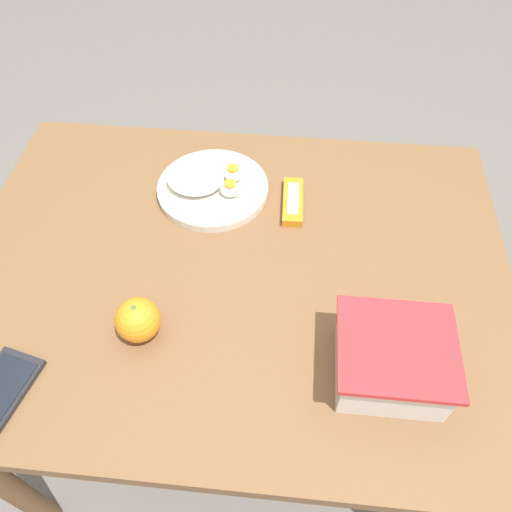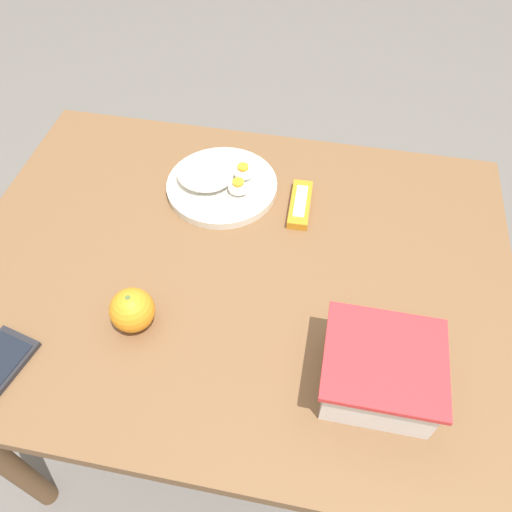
{
  "view_description": "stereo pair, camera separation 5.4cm",
  "coord_description": "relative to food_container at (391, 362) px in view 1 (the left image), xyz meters",
  "views": [
    {
      "loc": [
        -0.1,
        0.57,
        1.48
      ],
      "look_at": [
        -0.04,
        -0.0,
        0.76
      ],
      "focal_mm": 35.0,
      "sensor_mm": 36.0,
      "label": 1
    },
    {
      "loc": [
        -0.15,
        0.56,
        1.48
      ],
      "look_at": [
        -0.04,
        -0.0,
        0.76
      ],
      "focal_mm": 35.0,
      "sensor_mm": 36.0,
      "label": 2
    }
  ],
  "objects": [
    {
      "name": "food_container",
      "position": [
        0.0,
        0.0,
        0.0
      ],
      "size": [
        0.18,
        0.16,
        0.09
      ],
      "color": "white",
      "rests_on": "table"
    },
    {
      "name": "candy_bar",
      "position": [
        0.17,
        -0.37,
        -0.03
      ],
      "size": [
        0.05,
        0.13,
        0.02
      ],
      "color": "orange",
      "rests_on": "table"
    },
    {
      "name": "table",
      "position": [
        0.28,
        -0.19,
        -0.14
      ],
      "size": [
        1.05,
        0.79,
        0.73
      ],
      "color": "brown",
      "rests_on": "ground_plane"
    },
    {
      "name": "ground_plane",
      "position": [
        0.28,
        -0.19,
        -0.77
      ],
      "size": [
        10.0,
        10.0,
        0.0
      ],
      "primitive_type": "plane",
      "color": "#66605B"
    },
    {
      "name": "orange_fruit",
      "position": [
        0.41,
        -0.04,
        -0.0
      ],
      "size": [
        0.08,
        0.08,
        0.08
      ],
      "color": "orange",
      "rests_on": "table"
    },
    {
      "name": "rice_plate",
      "position": [
        0.35,
        -0.39,
        -0.02
      ],
      "size": [
        0.24,
        0.24,
        0.05
      ],
      "color": "silver",
      "rests_on": "table"
    }
  ]
}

